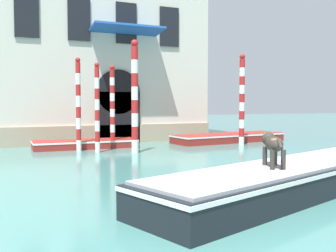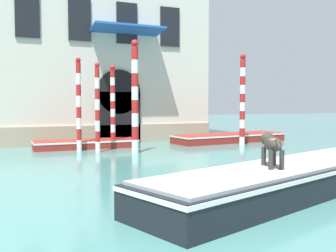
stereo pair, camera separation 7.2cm
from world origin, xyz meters
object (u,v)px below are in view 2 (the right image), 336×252
(mooring_pole_1, at_px, (79,104))
(mooring_pole_2, at_px, (242,99))
(boat_foreground, at_px, (297,176))
(boat_moored_far, at_px, (229,138))
(boat_moored_near_palazzo, at_px, (86,144))
(mooring_pole_3, at_px, (97,107))
(mooring_pole_0, at_px, (135,96))
(dog_on_deck, at_px, (272,144))
(mooring_pole_4, at_px, (113,106))

(mooring_pole_1, xyz_separation_m, mooring_pole_2, (7.68, -0.85, 0.22))
(boat_foreground, distance_m, boat_moored_far, 11.66)
(boat_foreground, distance_m, boat_moored_near_palazzo, 11.07)
(mooring_pole_2, relative_size, mooring_pole_3, 1.19)
(boat_moored_far, xyz_separation_m, mooring_pole_0, (-6.02, -2.34, 2.10))
(dog_on_deck, xyz_separation_m, boat_moored_near_palazzo, (-1.67, 11.04, -0.96))
(mooring_pole_1, distance_m, mooring_pole_4, 1.77)
(mooring_pole_1, bearing_deg, mooring_pole_0, -37.44)
(boat_moored_near_palazzo, height_order, mooring_pole_4, mooring_pole_4)
(boat_foreground, height_order, mooring_pole_4, mooring_pole_4)
(mooring_pole_0, height_order, mooring_pole_4, mooring_pole_0)
(mooring_pole_1, bearing_deg, boat_foreground, -72.30)
(dog_on_deck, distance_m, mooring_pole_0, 8.59)
(boat_moored_near_palazzo, relative_size, mooring_pole_2, 1.06)
(mooring_pole_2, bearing_deg, dog_on_deck, -120.97)
(dog_on_deck, xyz_separation_m, mooring_pole_4, (-0.51, 10.65, 0.73))
(boat_moored_far, height_order, mooring_pole_1, mooring_pole_1)
(mooring_pole_2, xyz_separation_m, mooring_pole_4, (-6.02, 1.45, -0.32))
(boat_moored_far, xyz_separation_m, mooring_pole_4, (-6.36, -0.21, 1.67))
(boat_foreground, xyz_separation_m, mooring_pole_0, (-1.12, 8.23, 1.96))
(boat_moored_near_palazzo, bearing_deg, dog_on_deck, -80.31)
(mooring_pole_0, distance_m, mooring_pole_1, 2.53)
(mooring_pole_0, relative_size, mooring_pole_4, 1.22)
(boat_moored_near_palazzo, relative_size, mooring_pole_4, 1.24)
(mooring_pole_3, bearing_deg, mooring_pole_1, 127.96)
(boat_foreground, xyz_separation_m, mooring_pole_2, (4.57, 8.91, 1.86))
(boat_foreground, bearing_deg, mooring_pole_1, 89.94)
(dog_on_deck, height_order, boat_moored_near_palazzo, dog_on_deck)
(boat_moored_far, height_order, mooring_pole_3, mooring_pole_3)
(boat_foreground, bearing_deg, mooring_pole_0, 79.99)
(mooring_pole_2, bearing_deg, boat_moored_near_palazzo, 165.60)
(mooring_pole_3, bearing_deg, mooring_pole_4, 53.36)
(boat_moored_near_palazzo, bearing_deg, mooring_pole_0, -58.21)
(boat_moored_far, bearing_deg, mooring_pole_0, -164.66)
(mooring_pole_0, bearing_deg, mooring_pole_4, 99.03)
(boat_foreground, height_order, boat_moored_far, boat_foreground)
(boat_foreground, relative_size, boat_moored_far, 1.40)
(boat_foreground, relative_size, mooring_pole_2, 2.04)
(boat_moored_far, bearing_deg, mooring_pole_1, 179.89)
(boat_moored_near_palazzo, height_order, mooring_pole_1, mooring_pole_1)
(mooring_pole_1, relative_size, mooring_pole_2, 0.90)
(boat_moored_near_palazzo, height_order, mooring_pole_2, mooring_pole_2)
(mooring_pole_0, relative_size, mooring_pole_1, 1.16)
(boat_foreground, xyz_separation_m, boat_moored_far, (4.90, 10.57, -0.13))
(mooring_pole_1, distance_m, mooring_pole_3, 1.01)
(dog_on_deck, xyz_separation_m, mooring_pole_2, (5.52, 9.19, 1.06))
(mooring_pole_0, bearing_deg, mooring_pole_2, 6.85)
(mooring_pole_0, relative_size, mooring_pole_2, 1.05)
(boat_moored_far, distance_m, mooring_pole_4, 6.58)
(dog_on_deck, distance_m, boat_moored_far, 12.37)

